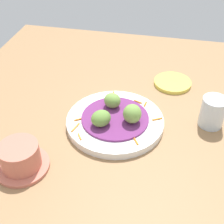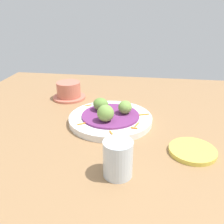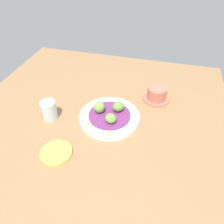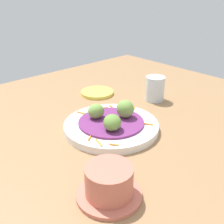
{
  "view_description": "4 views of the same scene",
  "coord_description": "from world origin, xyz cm",
  "px_view_note": "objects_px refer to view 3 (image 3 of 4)",
  "views": [
    {
      "loc": [
        -5.95,
        58.39,
        54.44
      ],
      "look_at": [
        6.66,
        -0.79,
        5.88
      ],
      "focal_mm": 49.77,
      "sensor_mm": 36.0,
      "label": 1
    },
    {
      "loc": [
        -58.33,
        -10.71,
        34.86
      ],
      "look_at": [
        5.16,
        -1.26,
        5.61
      ],
      "focal_mm": 38.71,
      "sensor_mm": 36.0,
      "label": 2
    },
    {
      "loc": [
        23.0,
        -62.39,
        61.65
      ],
      "look_at": [
        7.11,
        -1.55,
        6.79
      ],
      "focal_mm": 34.02,
      "sensor_mm": 36.0,
      "label": 3
    },
    {
      "loc": [
        48.85,
        46.71,
        37.57
      ],
      "look_at": [
        5.18,
        -1.11,
        6.71
      ],
      "focal_mm": 44.47,
      "sensor_mm": 36.0,
      "label": 4
    }
  ],
  "objects_px": {
    "guac_scoop_center": "(99,107)",
    "guac_scoop_right": "(111,118)",
    "side_plate_small": "(56,153)",
    "guac_scoop_left": "(118,107)",
    "water_glass": "(49,110)",
    "terracotta_bowl": "(157,94)",
    "main_plate": "(110,117)"
  },
  "relations": [
    {
      "from": "guac_scoop_left",
      "to": "water_glass",
      "type": "relative_size",
      "value": 0.63
    },
    {
      "from": "guac_scoop_left",
      "to": "side_plate_small",
      "type": "xyz_separation_m",
      "value": [
        -0.16,
        -0.25,
        -0.04
      ]
    },
    {
      "from": "guac_scoop_right",
      "to": "side_plate_small",
      "type": "height_order",
      "value": "guac_scoop_right"
    },
    {
      "from": "side_plate_small",
      "to": "water_glass",
      "type": "height_order",
      "value": "water_glass"
    },
    {
      "from": "guac_scoop_center",
      "to": "water_glass",
      "type": "bearing_deg",
      "value": -163.11
    },
    {
      "from": "terracotta_bowl",
      "to": "guac_scoop_center",
      "type": "bearing_deg",
      "value": -140.71
    },
    {
      "from": "water_glass",
      "to": "side_plate_small",
      "type": "bearing_deg",
      "value": -57.78
    },
    {
      "from": "main_plate",
      "to": "guac_scoop_center",
      "type": "height_order",
      "value": "guac_scoop_center"
    },
    {
      "from": "terracotta_bowl",
      "to": "main_plate",
      "type": "bearing_deg",
      "value": -133.12
    },
    {
      "from": "terracotta_bowl",
      "to": "side_plate_small",
      "type": "bearing_deg",
      "value": -127.15
    },
    {
      "from": "terracotta_bowl",
      "to": "water_glass",
      "type": "height_order",
      "value": "water_glass"
    },
    {
      "from": "main_plate",
      "to": "water_glass",
      "type": "relative_size",
      "value": 3.13
    },
    {
      "from": "guac_scoop_center",
      "to": "side_plate_small",
      "type": "bearing_deg",
      "value": -111.57
    },
    {
      "from": "side_plate_small",
      "to": "water_glass",
      "type": "distance_m",
      "value": 0.2
    },
    {
      "from": "guac_scoop_left",
      "to": "guac_scoop_right",
      "type": "bearing_deg",
      "value": -98.82
    },
    {
      "from": "water_glass",
      "to": "terracotta_bowl",
      "type": "bearing_deg",
      "value": 29.86
    },
    {
      "from": "main_plate",
      "to": "guac_scoop_left",
      "type": "xyz_separation_m",
      "value": [
        0.03,
        0.03,
        0.03
      ]
    },
    {
      "from": "guac_scoop_center",
      "to": "guac_scoop_right",
      "type": "distance_m",
      "value": 0.08
    },
    {
      "from": "side_plate_small",
      "to": "guac_scoop_right",
      "type": "bearing_deg",
      "value": 49.95
    },
    {
      "from": "main_plate",
      "to": "side_plate_small",
      "type": "distance_m",
      "value": 0.26
    },
    {
      "from": "guac_scoop_left",
      "to": "side_plate_small",
      "type": "bearing_deg",
      "value": -122.42
    },
    {
      "from": "main_plate",
      "to": "terracotta_bowl",
      "type": "height_order",
      "value": "terracotta_bowl"
    },
    {
      "from": "guac_scoop_right",
      "to": "side_plate_small",
      "type": "xyz_separation_m",
      "value": [
        -0.15,
        -0.18,
        -0.04
      ]
    },
    {
      "from": "main_plate",
      "to": "side_plate_small",
      "type": "xyz_separation_m",
      "value": [
        -0.13,
        -0.22,
        -0.0
      ]
    },
    {
      "from": "guac_scoop_right",
      "to": "side_plate_small",
      "type": "relative_size",
      "value": 0.39
    },
    {
      "from": "guac_scoop_left",
      "to": "guac_scoop_center",
      "type": "distance_m",
      "value": 0.08
    },
    {
      "from": "guac_scoop_center",
      "to": "terracotta_bowl",
      "type": "xyz_separation_m",
      "value": [
        0.22,
        0.18,
        -0.02
      ]
    },
    {
      "from": "guac_scoop_center",
      "to": "water_glass",
      "type": "relative_size",
      "value": 0.6
    },
    {
      "from": "main_plate",
      "to": "guac_scoop_left",
      "type": "bearing_deg",
      "value": 51.18
    },
    {
      "from": "guac_scoop_right",
      "to": "terracotta_bowl",
      "type": "relative_size",
      "value": 0.37
    },
    {
      "from": "guac_scoop_center",
      "to": "guac_scoop_right",
      "type": "xyz_separation_m",
      "value": [
        0.06,
        -0.05,
        -0.0
      ]
    },
    {
      "from": "guac_scoop_right",
      "to": "water_glass",
      "type": "distance_m",
      "value": 0.25
    }
  ]
}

